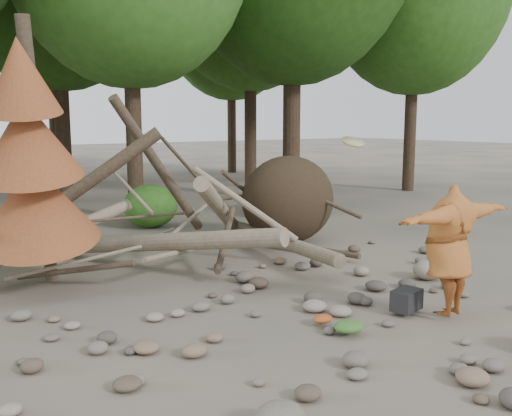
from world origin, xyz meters
TOP-DOWN VIEW (x-y plane):
  - ground at (0.00, 0.00)m, footprint 120.00×120.00m
  - deadfall_pile at (2.02, 4.24)m, footprint 8.55×5.24m
  - dead_conifer at (-3.12, 3.37)m, footprint 2.06×2.16m
  - bush_mid at (0.80, 7.80)m, footprint 1.40×1.40m
  - bush_right at (5.00, 7.00)m, footprint 2.00×2.00m
  - frisbee_thrower at (1.31, -0.97)m, footprint 2.93×0.74m
  - backpack at (1.03, -0.51)m, footprint 0.50×0.39m
  - cloth_green at (-0.24, -0.65)m, footprint 0.42×0.35m
  - cloth_orange at (-0.28, -0.19)m, footprint 0.29×0.23m
  - boulder_mid_right at (2.76, 0.49)m, footprint 0.56×0.51m

SIDE VIEW (x-z plane):
  - ground at x=0.00m, z-range 0.00..0.00m
  - cloth_orange at x=-0.28m, z-range 0.00..0.10m
  - cloth_green at x=-0.24m, z-range 0.00..0.16m
  - backpack at x=1.03m, z-range 0.00..0.30m
  - boulder_mid_right at x=2.76m, z-range 0.00..0.34m
  - bush_mid at x=0.80m, z-range 0.00..1.12m
  - bush_right at x=5.00m, z-range 0.00..1.60m
  - deadfall_pile at x=2.02m, z-range -0.70..2.60m
  - frisbee_thrower at x=1.31m, z-range -0.26..2.25m
  - dead_conifer at x=-3.12m, z-range -0.06..4.29m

